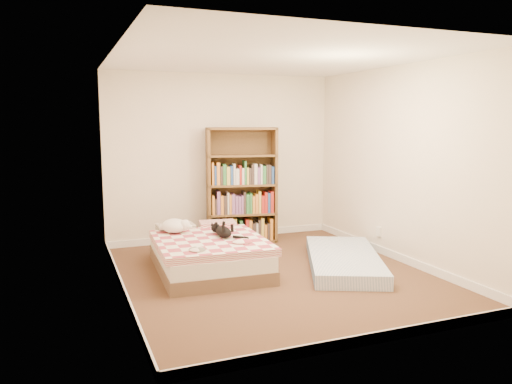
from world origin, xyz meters
name	(u,v)px	position (x,y,z in m)	size (l,w,h in m)	color
room	(275,174)	(0.00, 0.00, 1.20)	(3.51, 4.01, 2.51)	#4D3521
bed	(207,252)	(-0.67, 0.52, 0.21)	(1.33, 1.78, 0.46)	brown
bookshelf	(241,202)	(0.20, 1.72, 0.61)	(1.09, 0.53, 1.71)	brown
floor_mattress	(344,260)	(0.94, 0.00, 0.08)	(0.83, 1.85, 0.17)	#6C8CB4
black_cat	(223,231)	(-0.49, 0.44, 0.48)	(0.25, 0.63, 0.14)	black
white_dog	(175,226)	(-0.99, 0.85, 0.50)	(0.37, 0.38, 0.17)	white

